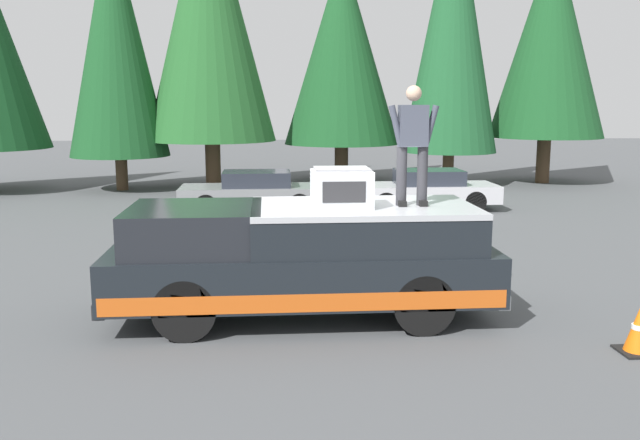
{
  "coord_description": "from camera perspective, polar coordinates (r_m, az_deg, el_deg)",
  "views": [
    {
      "loc": [
        -9.91,
        0.89,
        3.14
      ],
      "look_at": [
        0.16,
        0.1,
        1.35
      ],
      "focal_mm": 38.16,
      "sensor_mm": 36.0,
      "label": 1
    }
  ],
  "objects": [
    {
      "name": "conifer_center_left",
      "position": [
        26.62,
        1.85,
        14.12
      ],
      "size": [
        4.42,
        4.42,
        8.64
      ],
      "color": "#4C3826",
      "rests_on": "ground"
    },
    {
      "name": "conifer_far_left",
      "position": [
        27.52,
        18.73,
        14.27
      ],
      "size": [
        4.26,
        4.26,
        9.13
      ],
      "color": "#4C3826",
      "rests_on": "ground"
    },
    {
      "name": "parked_car_grey",
      "position": [
        19.36,
        -5.55,
        2.38
      ],
      "size": [
        1.64,
        4.1,
        1.16
      ],
      "color": "gray",
      "rests_on": "ground"
    },
    {
      "name": "parked_car_silver",
      "position": [
        19.92,
        8.86,
        2.53
      ],
      "size": [
        1.64,
        4.1,
        1.16
      ],
      "color": "silver",
      "rests_on": "ground"
    },
    {
      "name": "person_on_truck_bed",
      "position": [
        9.73,
        7.78,
        6.48
      ],
      "size": [
        0.29,
        0.72,
        1.69
      ],
      "color": "#333338",
      "rests_on": "pickup_truck"
    },
    {
      "name": "conifer_center_right",
      "position": [
        25.14,
        -9.3,
        16.76
      ],
      "size": [
        4.58,
        4.58,
        10.62
      ],
      "color": "#4C3826",
      "rests_on": "ground"
    },
    {
      "name": "pickup_truck",
      "position": [
        9.85,
        -1.48,
        -3.26
      ],
      "size": [
        2.01,
        5.54,
        1.65
      ],
      "color": "black",
      "rests_on": "ground"
    },
    {
      "name": "conifer_left",
      "position": [
        25.68,
        11.07,
        15.87
      ],
      "size": [
        3.42,
        3.42,
        10.43
      ],
      "color": "#4C3826",
      "rests_on": "ground"
    },
    {
      "name": "compressor_unit",
      "position": [
        9.51,
        1.82,
        2.71
      ],
      "size": [
        0.65,
        0.84,
        0.56
      ],
      "color": "silver",
      "rests_on": "pickup_truck"
    },
    {
      "name": "traffic_cone",
      "position": [
        9.5,
        25.18,
        -8.4
      ],
      "size": [
        0.47,
        0.47,
        0.62
      ],
      "color": "black",
      "rests_on": "ground"
    },
    {
      "name": "conifer_right",
      "position": [
        24.99,
        -16.82,
        14.4
      ],
      "size": [
        3.42,
        3.42,
        9.27
      ],
      "color": "#4C3826",
      "rests_on": "ground"
    },
    {
      "name": "ground_plane",
      "position": [
        10.44,
        0.64,
        -7.47
      ],
      "size": [
        90.0,
        90.0,
        0.0
      ],
      "primitive_type": "plane",
      "color": "#4C4F51"
    }
  ]
}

